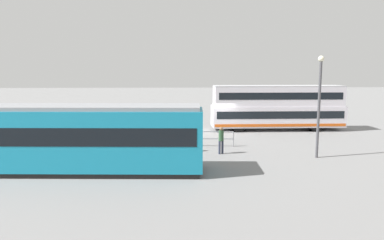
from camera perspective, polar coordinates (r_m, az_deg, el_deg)
The scene contains 8 objects.
ground_plane at distance 30.41m, azimuth 4.62°, elevation -2.08°, with size 160.00×160.00×0.00m, color gray.
double_decker_bus at distance 32.54m, azimuth 13.39°, elevation 1.97°, with size 11.58×2.50×3.94m.
tram_yellow at distance 19.67m, azimuth -19.52°, elevation -2.66°, with size 14.32×3.44×3.50m.
pedestrian_near_railing at distance 23.18m, azimuth -1.25°, elevation -2.91°, with size 0.36×0.36×1.60m.
pedestrian_crossing at distance 22.76m, azimuth 4.65°, elevation -2.93°, with size 0.43×0.43×1.72m.
pedestrian_railing at distance 25.00m, azimuth -2.16°, elevation -2.53°, with size 7.67×0.70×1.08m.
info_sign at distance 25.27m, azimuth -11.75°, elevation -0.31°, with size 1.08×0.18×2.49m.
street_lamp at distance 22.66m, azimuth 19.58°, elevation 3.29°, with size 0.36×0.36×6.12m.
Camera 1 is at (3.76, 29.72, 5.27)m, focal length 33.56 mm.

